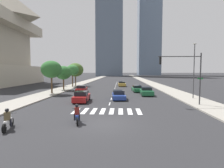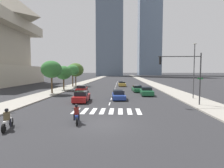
# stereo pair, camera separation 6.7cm
# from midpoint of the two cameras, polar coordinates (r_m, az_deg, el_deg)

# --- Properties ---
(ground_plane) EXTENTS (800.00, 800.00, 0.00)m
(ground_plane) POSITION_cam_midpoint_polar(r_m,az_deg,el_deg) (13.92, -3.05, -12.58)
(ground_plane) COLOR #28282B
(sidewalk_east) EXTENTS (4.00, 260.00, 0.15)m
(sidewalk_east) POSITION_cam_midpoint_polar(r_m,az_deg,el_deg) (44.57, 15.67, -1.07)
(sidewalk_east) COLOR gray
(sidewalk_east) RESTS_ON ground
(sidewalk_west) EXTENTS (4.00, 260.00, 0.15)m
(sidewalk_west) POSITION_cam_midpoint_polar(r_m,az_deg,el_deg) (45.25, -13.55, -0.95)
(sidewalk_west) COLOR gray
(sidewalk_west) RESTS_ON ground
(crosswalk_near) EXTENTS (6.75, 2.77, 0.01)m
(crosswalk_near) POSITION_cam_midpoint_polar(r_m,az_deg,el_deg) (18.13, -1.64, -8.61)
(crosswalk_near) COLOR silver
(crosswalk_near) RESTS_ON ground
(lane_divider_center) EXTENTS (0.14, 50.00, 0.01)m
(lane_divider_center) POSITION_cam_midpoint_polar(r_m,az_deg,el_deg) (45.82, 1.04, -0.87)
(lane_divider_center) COLOR silver
(lane_divider_center) RESTS_ON ground
(motorcycle_lead) EXTENTS (0.89, 2.14, 1.49)m
(motorcycle_lead) POSITION_cam_midpoint_polar(r_m,az_deg,el_deg) (14.29, -11.25, -9.79)
(motorcycle_lead) COLOR black
(motorcycle_lead) RESTS_ON ground
(motorcycle_trailing) EXTENTS (0.89, 2.08, 1.49)m
(motorcycle_trailing) POSITION_cam_midpoint_polar(r_m,az_deg,el_deg) (14.40, -30.37, -10.17)
(motorcycle_trailing) COLOR black
(motorcycle_trailing) RESTS_ON ground
(sedan_red_0) EXTENTS (1.88, 4.29, 1.39)m
(sedan_red_0) POSITION_cam_midpoint_polar(r_m,az_deg,el_deg) (23.80, -9.72, -4.06)
(sedan_red_0) COLOR maroon
(sedan_red_0) RESTS_ON ground
(sedan_gold_1) EXTENTS (2.08, 4.33, 1.26)m
(sedan_gold_1) POSITION_cam_midpoint_polar(r_m,az_deg,el_deg) (47.13, 3.10, -0.02)
(sedan_gold_1) COLOR #B28E38
(sedan_gold_1) RESTS_ON ground
(sedan_green_2) EXTENTS (1.93, 4.25, 1.33)m
(sedan_green_2) POSITION_cam_midpoint_polar(r_m,az_deg,el_deg) (30.24, 10.83, -2.36)
(sedan_green_2) COLOR #1E6038
(sedan_green_2) RESTS_ON ground
(sedan_blue_3) EXTENTS (2.04, 4.44, 1.24)m
(sedan_blue_3) POSITION_cam_midpoint_polar(r_m,az_deg,el_deg) (25.67, 2.05, -3.55)
(sedan_blue_3) COLOR navy
(sedan_blue_3) RESTS_ON ground
(sedan_green_4) EXTENTS (1.94, 4.80, 1.23)m
(sedan_green_4) POSITION_cam_midpoint_polar(r_m,az_deg,el_deg) (35.28, 7.95, -1.48)
(sedan_green_4) COLOR #1E6038
(sedan_green_4) RESTS_ON ground
(sedan_red_5) EXTENTS (2.10, 4.54, 1.29)m
(sedan_red_5) POSITION_cam_midpoint_polar(r_m,az_deg,el_deg) (34.74, -9.68, -1.55)
(sedan_red_5) COLOR maroon
(sedan_red_5) RESTS_ON ground
(traffic_signal_near) EXTENTS (5.10, 0.28, 5.91)m
(traffic_signal_near) POSITION_cam_midpoint_polar(r_m,az_deg,el_deg) (22.11, 22.02, 4.43)
(traffic_signal_near) COLOR #333335
(traffic_signal_near) RESTS_ON sidewalk_east
(street_lamp_east) EXTENTS (0.50, 0.24, 7.75)m
(street_lamp_east) POSITION_cam_midpoint_polar(r_m,az_deg,el_deg) (27.70, 24.61, 5.06)
(street_lamp_east) COLOR #3F3F42
(street_lamp_east) RESTS_ON sidewalk_east
(street_tree_nearest) EXTENTS (3.47, 3.47, 5.63)m
(street_tree_nearest) POSITION_cam_midpoint_polar(r_m,az_deg,el_deg) (32.45, -18.80, 4.43)
(street_tree_nearest) COLOR #4C3823
(street_tree_nearest) RESTS_ON sidewalk_west
(street_tree_second) EXTENTS (3.31, 3.31, 4.93)m
(street_tree_second) POSITION_cam_midpoint_polar(r_m,az_deg,el_deg) (38.48, -15.28, 3.48)
(street_tree_second) COLOR #4C3823
(street_tree_second) RESTS_ON sidewalk_west
(street_tree_third) EXTENTS (3.13, 3.13, 5.42)m
(street_tree_third) POSITION_cam_midpoint_polar(r_m,az_deg,el_deg) (45.19, -12.54, 4.31)
(street_tree_third) COLOR #4C3823
(street_tree_third) RESTS_ON sidewalk_west
(street_tree_fourth) EXTENTS (4.17, 4.17, 5.94)m
(street_tree_fourth) POSITION_cam_midpoint_polar(r_m,az_deg,el_deg) (48.06, -11.61, 4.42)
(street_tree_fourth) COLOR #4C3823
(street_tree_fourth) RESTS_ON sidewalk_west
(office_tower_left_skyline) EXTENTS (21.16, 22.91, 114.83)m
(office_tower_left_skyline) POSITION_cam_midpoint_polar(r_m,az_deg,el_deg) (159.10, -0.70, 22.13)
(office_tower_left_skyline) COLOR slate
(office_tower_left_skyline) RESTS_ON ground
(office_tower_center_skyline) EXTENTS (20.71, 22.75, 133.10)m
(office_tower_center_skyline) POSITION_cam_midpoint_polar(r_m,az_deg,el_deg) (191.62, 11.73, 22.94)
(office_tower_center_skyline) COLOR slate
(office_tower_center_skyline) RESTS_ON ground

